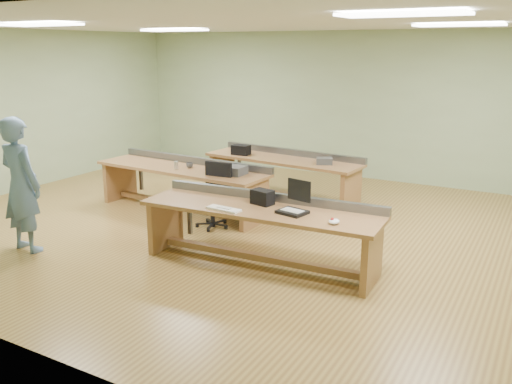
% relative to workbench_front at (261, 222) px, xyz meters
% --- Properties ---
extents(floor, '(10.00, 10.00, 0.00)m').
position_rel_workbench_front_xyz_m(floor, '(-0.81, 1.18, -0.56)').
color(floor, olive).
rests_on(floor, ground).
extents(ceiling, '(10.00, 10.00, 0.00)m').
position_rel_workbench_front_xyz_m(ceiling, '(-0.81, 1.18, 2.44)').
color(ceiling, silver).
rests_on(ceiling, wall_back).
extents(wall_back, '(10.00, 0.04, 3.00)m').
position_rel_workbench_front_xyz_m(wall_back, '(-0.81, 5.18, 0.94)').
color(wall_back, '#9CB68A').
rests_on(wall_back, floor).
extents(wall_front, '(10.00, 0.04, 3.00)m').
position_rel_workbench_front_xyz_m(wall_front, '(-0.81, -2.82, 0.94)').
color(wall_front, '#9CB68A').
rests_on(wall_front, floor).
extents(wall_left, '(0.04, 8.00, 3.00)m').
position_rel_workbench_front_xyz_m(wall_left, '(-5.81, 1.18, 0.94)').
color(wall_left, '#9CB68A').
rests_on(wall_left, floor).
extents(fluor_panels, '(6.20, 3.50, 0.03)m').
position_rel_workbench_front_xyz_m(fluor_panels, '(-0.81, 1.18, 2.41)').
color(fluor_panels, white).
rests_on(fluor_panels, ceiling).
extents(workbench_front, '(3.09, 0.98, 0.86)m').
position_rel_workbench_front_xyz_m(workbench_front, '(0.00, 0.00, 0.00)').
color(workbench_front, olive).
rests_on(workbench_front, floor).
extents(workbench_mid, '(3.14, 1.00, 0.86)m').
position_rel_workbench_front_xyz_m(workbench_mid, '(-2.27, 1.40, 0.00)').
color(workbench_mid, olive).
rests_on(workbench_mid, floor).
extents(workbench_back, '(2.98, 1.04, 0.86)m').
position_rel_workbench_front_xyz_m(workbench_back, '(-1.14, 2.89, -0.00)').
color(workbench_back, olive).
rests_on(workbench_back, floor).
extents(person, '(0.69, 0.48, 1.82)m').
position_rel_workbench_front_xyz_m(person, '(-3.01, -1.12, 0.35)').
color(person, slate).
rests_on(person, floor).
extents(laptop_base, '(0.38, 0.33, 0.04)m').
position_rel_workbench_front_xyz_m(laptop_base, '(0.45, -0.04, 0.21)').
color(laptop_base, black).
rests_on(laptop_base, workbench_front).
extents(laptop_screen, '(0.33, 0.08, 0.26)m').
position_rel_workbench_front_xyz_m(laptop_screen, '(0.48, 0.08, 0.45)').
color(laptop_screen, black).
rests_on(laptop_screen, laptop_base).
extents(keyboard, '(0.45, 0.18, 0.03)m').
position_rel_workbench_front_xyz_m(keyboard, '(-0.34, -0.33, 0.20)').
color(keyboard, silver).
rests_on(keyboard, workbench_front).
extents(trackball_mouse, '(0.13, 0.15, 0.06)m').
position_rel_workbench_front_xyz_m(trackball_mouse, '(1.03, -0.17, 0.22)').
color(trackball_mouse, white).
rests_on(trackball_mouse, workbench_front).
extents(camera_bag, '(0.31, 0.23, 0.19)m').
position_rel_workbench_front_xyz_m(camera_bag, '(-0.05, 0.13, 0.28)').
color(camera_bag, black).
rests_on(camera_bag, workbench_front).
extents(task_chair, '(0.57, 0.57, 0.97)m').
position_rel_workbench_front_xyz_m(task_chair, '(-1.36, 0.96, -0.20)').
color(task_chair, black).
rests_on(task_chair, floor).
extents(parts_bin_teal, '(0.45, 0.40, 0.13)m').
position_rel_workbench_front_xyz_m(parts_bin_teal, '(-1.48, 1.33, 0.25)').
color(parts_bin_teal, '#133140').
rests_on(parts_bin_teal, workbench_mid).
extents(parts_bin_grey, '(0.48, 0.31, 0.13)m').
position_rel_workbench_front_xyz_m(parts_bin_grey, '(-1.31, 1.36, 0.25)').
color(parts_bin_grey, '#3C3C3F').
rests_on(parts_bin_grey, workbench_mid).
extents(mug, '(0.12, 0.12, 0.09)m').
position_rel_workbench_front_xyz_m(mug, '(-2.12, 1.41, 0.23)').
color(mug, '#3C3C3F').
rests_on(mug, workbench_mid).
extents(drinks_can, '(0.07, 0.07, 0.13)m').
position_rel_workbench_front_xyz_m(drinks_can, '(-2.26, 1.23, 0.25)').
color(drinks_can, '#BBBBC0').
rests_on(drinks_can, workbench_mid).
extents(storage_box_back, '(0.33, 0.24, 0.18)m').
position_rel_workbench_front_xyz_m(storage_box_back, '(-1.96, 2.79, 0.28)').
color(storage_box_back, black).
rests_on(storage_box_back, workbench_back).
extents(tray_back, '(0.33, 0.29, 0.11)m').
position_rel_workbench_front_xyz_m(tray_back, '(-0.30, 2.76, 0.24)').
color(tray_back, '#3C3C3F').
rests_on(tray_back, workbench_back).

